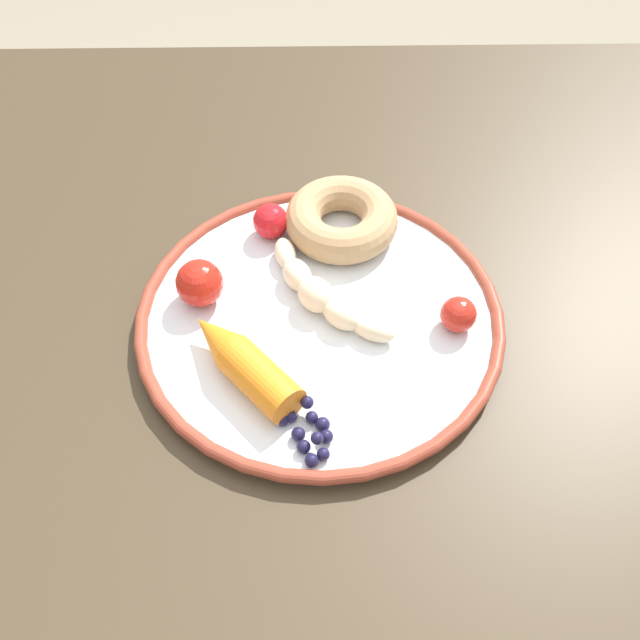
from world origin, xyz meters
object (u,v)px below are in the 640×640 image
plate (320,322)px  donut (341,219)px  banana (321,293)px  blueberry_pile (307,430)px  tomato_far (458,314)px  tomato_near (271,221)px  tomato_mid (200,283)px  dining_table (289,380)px  carrot_orange (242,361)px

plate → donut: size_ratio=3.01×
banana → donut: bearing=-13.4°
blueberry_pile → tomato_far: (0.11, -0.13, 0.01)m
banana → tomato_near: size_ratio=3.77×
blueberry_pile → tomato_far: tomato_far is taller
blueberry_pile → tomato_mid: (0.14, 0.09, 0.01)m
plate → blueberry_pile: bearing=174.0°
tomato_far → plate: bearing=85.9°
donut → banana: bearing=166.6°
blueberry_pile → dining_table: bearing=9.1°
banana → carrot_orange: size_ratio=1.13×
banana → carrot_orange: (-0.08, 0.07, 0.01)m
carrot_orange → donut: (0.17, -0.09, -0.00)m
donut → tomato_far: donut is taller
banana → tomato_mid: size_ratio=3.01×
plate → blueberry_pile: 0.12m
blueberry_pile → carrot_orange: bearing=42.0°
plate → tomato_mid: bearing=76.1°
dining_table → carrot_orange: carrot_orange is taller
blueberry_pile → donut: bearing=-8.7°
carrot_orange → tomato_near: bearing=-6.7°
plate → tomato_mid: size_ratio=7.66×
dining_table → tomato_near: 0.16m
tomato_near → plate: bearing=-157.2°
carrot_orange → tomato_mid: bearing=26.4°
dining_table → carrot_orange: size_ratio=8.11×
blueberry_pile → tomato_mid: tomato_mid is taller
plate → blueberry_pile: blueberry_pile is taller
banana → tomato_far: bearing=-103.7°
dining_table → tomato_near: tomato_near is taller
donut → dining_table: bearing=153.0°
blueberry_pile → tomato_mid: size_ratio=1.39×
carrot_orange → blueberry_pile: bearing=-138.0°
tomato_far → tomato_mid: bearing=81.2°
carrot_orange → tomato_near: size_ratio=3.33×
carrot_orange → plate: bearing=-49.1°
donut → blueberry_pile: 0.23m
plate → tomato_near: size_ratio=9.60×
dining_table → blueberry_pile: (-0.12, -0.02, 0.11)m
banana → tomato_near: (0.09, 0.05, 0.00)m
plate → tomato_far: (-0.01, -0.12, 0.02)m
plate → tomato_far: 0.12m
dining_table → blueberry_pile: 0.16m
dining_table → tomato_near: (0.10, 0.01, 0.12)m
tomato_far → carrot_orange: bearing=104.5°
banana → carrot_orange: carrot_orange is taller
donut → tomato_near: bearing=91.1°
banana → tomato_near: 0.10m
plate → banana: 0.03m
plate → tomato_far: bearing=-94.1°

